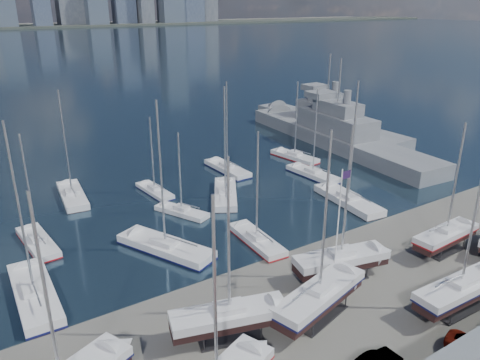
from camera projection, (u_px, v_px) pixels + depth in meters
ground at (353, 295)px, 44.91m from camera, size 1400.00×1400.00×0.00m
sailboat_cradle_2 at (229, 317)px, 38.56m from camera, size 10.15×5.31×15.96m
sailboat_cradle_3 at (320, 296)px, 41.18m from camera, size 11.13×5.59×17.22m
sailboat_cradle_4 at (341, 260)px, 47.09m from camera, size 10.17×4.90×16.01m
sailboat_cradle_5 at (460, 290)px, 42.14m from camera, size 10.09×3.08×16.17m
sailboat_cradle_6 at (446, 235)px, 52.16m from camera, size 9.27×3.00×14.89m
sailboat_moored_0 at (35, 296)px, 44.24m from camera, size 3.73×12.21×18.11m
sailboat_moored_1 at (38, 243)px, 53.94m from camera, size 3.41×9.55×13.99m
sailboat_moored_2 at (73, 197)px, 66.88m from camera, size 4.12×11.06×16.32m
sailboat_moored_3 at (166, 249)px, 52.74m from camera, size 8.11×12.38×18.05m
sailboat_moored_4 at (182, 212)px, 61.94m from camera, size 5.26×7.94×11.70m
sailboat_moored_5 at (155, 191)px, 68.78m from camera, size 2.99×8.20×12.00m
sailboat_moored_6 at (257, 241)px, 54.55m from camera, size 3.19×9.55×14.07m
sailboat_moored_7 at (225, 195)px, 67.34m from camera, size 8.32×11.10×16.72m
sailboat_moored_8 at (227, 170)px, 77.76m from camera, size 3.22×10.46×15.50m
sailboat_moored_9 at (348, 202)px, 65.23m from camera, size 4.60×12.10×17.82m
sailboat_moored_10 at (313, 175)px, 75.39m from camera, size 3.50×10.14×14.90m
sailboat_moored_11 at (295, 157)px, 83.96m from camera, size 4.09×9.96×14.45m
naval_ship_east at (335, 137)px, 91.72m from camera, size 11.55×49.39×18.40m
naval_ship_west at (326, 122)px, 102.88m from camera, size 7.31×41.90×17.76m
car_c at (479, 349)px, 36.88m from camera, size 3.72×5.47×1.39m
flagpole at (339, 222)px, 43.46m from camera, size 1.10×0.12×12.46m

